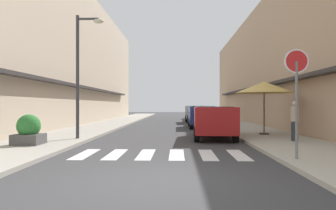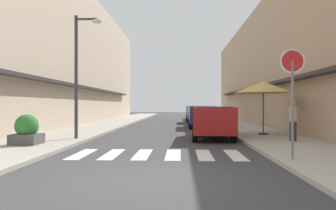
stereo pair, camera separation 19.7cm
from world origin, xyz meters
TOP-DOWN VIEW (x-y plane):
  - ground_plane at (0.00, 17.11)m, footprint 94.11×94.11m
  - sidewalk_left at (-4.79, 17.11)m, footprint 3.18×59.89m
  - sidewalk_right at (4.79, 17.11)m, footprint 3.18×59.89m
  - building_row_left at (-8.88, 18.25)m, footprint 5.50×40.50m
  - building_row_right at (8.88, 18.25)m, footprint 5.50×40.50m
  - crosswalk at (-0.00, 3.45)m, footprint 5.20×2.20m
  - parked_car_near at (2.15, 8.19)m, footprint 1.95×4.19m
  - parked_car_mid at (2.15, 15.08)m, footprint 1.82×4.00m
  - parked_car_far at (2.15, 21.36)m, footprint 1.91×4.13m
  - round_street_sign at (3.63, 2.08)m, footprint 0.65×0.07m
  - street_lamp at (-3.56, 7.07)m, footprint 1.19×0.28m
  - cafe_umbrella at (4.70, 9.23)m, footprint 2.78×2.78m
  - planter_corner at (-4.86, 4.95)m, footprint 0.95×0.95m
  - pedestrian_walking_near at (5.13, 6.36)m, footprint 0.34×0.34m

SIDE VIEW (x-z plane):
  - ground_plane at x=0.00m, z-range 0.00..0.00m
  - crosswalk at x=0.00m, z-range 0.00..0.01m
  - sidewalk_left at x=-4.79m, z-range 0.00..0.12m
  - sidewalk_right at x=4.79m, z-range 0.00..0.12m
  - planter_corner at x=-4.86m, z-range 0.07..1.15m
  - parked_car_mid at x=2.15m, z-range 0.19..1.66m
  - parked_car_far at x=2.15m, z-range 0.19..1.66m
  - parked_car_near at x=2.15m, z-range 0.19..1.66m
  - pedestrian_walking_near at x=5.13m, z-range 0.16..1.74m
  - round_street_sign at x=3.63m, z-range 0.89..3.78m
  - cafe_umbrella at x=4.70m, z-range 1.11..3.67m
  - street_lamp at x=-3.56m, z-range 0.71..5.94m
  - building_row_right at x=8.88m, z-range 0.00..8.91m
  - building_row_left at x=-8.88m, z-range 0.00..10.49m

